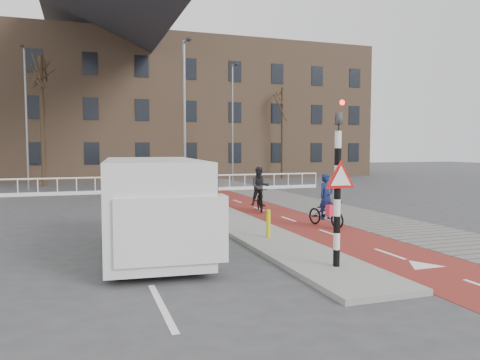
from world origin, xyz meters
name	(u,v)px	position (x,y,z in m)	size (l,w,h in m)	color
ground	(317,250)	(0.00, 0.00, 0.00)	(120.00, 120.00, 0.00)	#38383A
bike_lane	(244,204)	(1.50, 10.00, 0.01)	(2.50, 60.00, 0.01)	maroon
sidewalk	(298,202)	(4.30, 10.00, 0.01)	(3.00, 60.00, 0.01)	slate
curb_island	(241,225)	(-0.70, 4.00, 0.06)	(1.80, 16.00, 0.12)	gray
traffic_signal	(338,179)	(-0.60, -2.02, 1.99)	(0.80, 0.80, 3.68)	black
bollard	(268,223)	(-0.76, 1.45, 0.51)	(0.12, 0.12, 0.79)	#CCBD0B
cyclist_near	(326,209)	(2.00, 3.10, 0.60)	(0.95, 1.76, 1.77)	black
cyclist_far	(260,193)	(1.23, 7.24, 0.77)	(0.90, 1.76, 1.84)	black
van	(152,204)	(-4.07, 0.94, 1.24)	(2.62, 5.65, 2.36)	silver
railing	(95,189)	(-5.00, 17.00, 0.31)	(28.00, 0.10, 0.99)	silver
townhouse_row	(112,88)	(-3.00, 32.00, 7.81)	(46.00, 10.00, 15.90)	#7F6047
tree_mid	(42,122)	(-8.16, 23.87, 4.40)	(0.30, 0.30, 8.80)	#2F2215
tree_right	(282,133)	(10.44, 25.71, 3.84)	(0.24, 0.24, 7.68)	#2F2215
streetlight_near	(185,124)	(-1.31, 10.01, 3.68)	(0.12, 0.12, 7.36)	slate
streetlight_left	(26,119)	(-8.84, 20.76, 4.36)	(0.12, 0.12, 8.73)	slate
streetlight_right	(233,124)	(4.94, 22.39, 4.35)	(0.12, 0.12, 8.71)	slate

